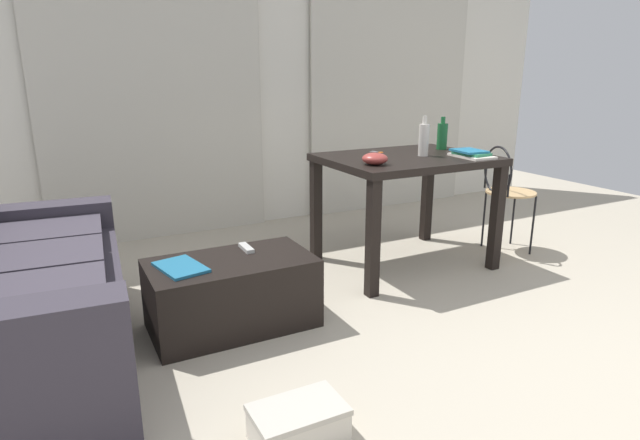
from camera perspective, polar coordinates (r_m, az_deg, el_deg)
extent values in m
plane|color=#B2A893|center=(3.45, 10.14, -7.75)|extent=(7.91, 7.91, 0.00)
cube|color=silver|center=(4.94, -4.13, 13.92)|extent=(6.02, 0.10, 2.40)
cube|color=beige|center=(4.53, -17.41, 11.20)|extent=(1.80, 0.03, 2.11)
cube|color=beige|center=(5.44, 7.75, 12.44)|extent=(1.80, 0.03, 2.11)
cube|color=#38333D|center=(2.88, -29.13, -9.55)|extent=(0.99, 1.78, 0.46)
cube|color=#38333D|center=(3.50, -28.71, 0.16)|extent=(0.88, 0.27, 0.16)
cube|color=#3E3944|center=(3.19, -28.22, -1.68)|extent=(0.65, 0.46, 0.10)
cube|color=#3E3944|center=(2.78, -28.88, -4.22)|extent=(0.65, 0.46, 0.10)
cube|color=#3E3944|center=(2.37, -29.78, -7.64)|extent=(0.65, 0.46, 0.10)
cube|color=black|center=(2.94, -9.56, -7.87)|extent=(0.88, 0.49, 0.39)
cube|color=black|center=(3.73, 9.40, 6.53)|extent=(1.13, 0.87, 0.05)
cube|color=black|center=(3.23, 5.78, -2.10)|extent=(0.07, 0.07, 0.75)
cube|color=black|center=(3.88, 18.68, 0.18)|extent=(0.07, 0.07, 0.75)
cube|color=black|center=(3.87, -0.43, 1.01)|extent=(0.07, 0.07, 0.75)
cube|color=black|center=(4.42, 11.58, 2.58)|extent=(0.07, 0.07, 0.75)
cylinder|color=tan|center=(4.30, 20.07, 2.86)|extent=(0.38, 0.38, 0.02)
cylinder|color=black|center=(4.32, 22.17, -0.56)|extent=(0.02, 0.02, 0.46)
cylinder|color=black|center=(4.53, 20.28, 0.35)|extent=(0.02, 0.02, 0.46)
cylinder|color=black|center=(4.18, 19.22, -0.81)|extent=(0.02, 0.02, 0.46)
cylinder|color=black|center=(4.39, 17.41, 0.14)|extent=(0.02, 0.02, 0.46)
torus|color=black|center=(4.19, 18.78, 5.12)|extent=(0.11, 0.37, 0.37)
cylinder|color=black|center=(4.08, 19.85, 3.53)|extent=(0.02, 0.02, 0.17)
cylinder|color=black|center=(4.34, 17.58, 4.44)|extent=(0.02, 0.02, 0.17)
cylinder|color=#195B2D|center=(4.09, 13.16, 8.86)|extent=(0.08, 0.08, 0.19)
cylinder|color=#195B2D|center=(4.08, 13.27, 10.55)|extent=(0.03, 0.03, 0.05)
cylinder|color=beige|center=(3.74, 11.22, 8.53)|extent=(0.07, 0.07, 0.22)
cylinder|color=beige|center=(3.72, 11.34, 10.63)|extent=(0.03, 0.03, 0.06)
ellipsoid|color=#9E3833|center=(3.35, 6.00, 6.66)|extent=(0.16, 0.16, 0.07)
cube|color=silver|center=(3.77, 16.21, 6.70)|extent=(0.20, 0.30, 0.02)
cube|color=#2D7F56|center=(3.76, 16.18, 6.97)|extent=(0.19, 0.24, 0.02)
cube|color=#1E668C|center=(3.77, 15.93, 7.25)|extent=(0.19, 0.23, 0.01)
cube|color=#9EA0A5|center=(3.87, 5.92, 7.38)|extent=(0.05, 0.05, 0.00)
torus|color=orange|center=(3.86, 6.67, 7.34)|extent=(0.03, 0.03, 0.00)
cube|color=#9EA0A5|center=(3.88, 6.04, 7.41)|extent=(0.03, 0.06, 0.00)
torus|color=orange|center=(3.85, 6.60, 7.32)|extent=(0.03, 0.03, 0.00)
cube|color=#B7B7B2|center=(3.01, -8.04, -3.02)|extent=(0.05, 0.16, 0.02)
cube|color=#1E668C|center=(2.80, -14.93, -4.98)|extent=(0.25, 0.33, 0.02)
cube|color=beige|center=(2.16, -2.38, -21.48)|extent=(0.35, 0.22, 0.12)
cube|color=beige|center=(2.12, -2.40, -19.95)|extent=(0.36, 0.23, 0.02)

